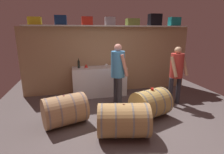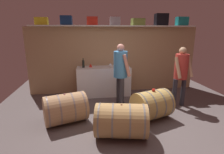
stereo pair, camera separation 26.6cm
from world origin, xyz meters
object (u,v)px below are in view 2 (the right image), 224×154
(toolcase_navy, at_px, (66,20))
(wine_glass, at_px, (110,65))
(work_cabinet, at_px, (104,81))
(wine_barrel_near, at_px, (152,105))
(wine_bottle_dark, at_px, (83,63))
(red_funnel, at_px, (91,65))
(tasting_cup, at_px, (154,90))
(toolcase_red, at_px, (92,21))
(visitor_tasting, at_px, (121,69))
(toolcase_olive, at_px, (138,22))
(wine_barrel_far, at_px, (65,109))
(toolcase_teal, at_px, (182,21))
(toolcase_black, at_px, (161,20))
(wine_barrel_flank, at_px, (121,121))
(toolcase_grey, at_px, (115,21))
(winemaker_pouring, at_px, (181,71))
(toolcase_yellow, at_px, (41,21))

(toolcase_navy, bearing_deg, wine_glass, -14.91)
(work_cabinet, xyz_separation_m, wine_barrel_near, (0.90, -1.68, -0.11))
(wine_bottle_dark, xyz_separation_m, red_funnel, (0.21, 0.03, -0.07))
(tasting_cup, bearing_deg, work_cabinet, 118.70)
(toolcase_red, distance_m, visitor_tasting, 1.75)
(toolcase_navy, height_order, toolcase_olive, toolcase_navy)
(work_cabinet, distance_m, wine_barrel_far, 1.87)
(wine_bottle_dark, relative_size, wine_barrel_far, 0.27)
(toolcase_teal, distance_m, wine_bottle_dark, 3.29)
(toolcase_navy, distance_m, tasting_cup, 3.10)
(toolcase_black, bearing_deg, wine_bottle_dark, -172.26)
(wine_glass, height_order, wine_barrel_flank, wine_glass)
(wine_glass, distance_m, wine_barrel_near, 1.79)
(toolcase_black, distance_m, toolcase_teal, 0.68)
(toolcase_grey, height_order, red_funnel, toolcase_grey)
(toolcase_black, height_order, winemaker_pouring, toolcase_black)
(winemaker_pouring, bearing_deg, wine_glass, -44.33)
(toolcase_teal, bearing_deg, toolcase_black, -179.26)
(toolcase_red, bearing_deg, toolcase_navy, -179.52)
(wine_barrel_far, relative_size, visitor_tasting, 0.63)
(red_funnel, distance_m, wine_barrel_far, 1.85)
(toolcase_navy, bearing_deg, toolcase_teal, 2.17)
(toolcase_grey, bearing_deg, wine_barrel_flank, -92.64)
(toolcase_yellow, distance_m, wine_barrel_near, 3.69)
(toolcase_olive, bearing_deg, toolcase_red, 178.69)
(toolcase_yellow, distance_m, toolcase_grey, 2.06)
(work_cabinet, bearing_deg, toolcase_teal, 4.62)
(red_funnel, xyz_separation_m, wine_barrel_near, (1.28, -1.73, -0.59))
(wine_barrel_far, bearing_deg, toolcase_yellow, 93.48)
(toolcase_yellow, relative_size, red_funnel, 3.08)
(wine_barrel_near, distance_m, tasting_cup, 0.34)
(wine_glass, height_order, red_funnel, wine_glass)
(wine_barrel_flank, bearing_deg, red_funnel, 112.94)
(toolcase_black, relative_size, wine_glass, 2.75)
(wine_bottle_dark, xyz_separation_m, winemaker_pouring, (2.41, -1.16, -0.05))
(wine_barrel_far, bearing_deg, visitor_tasting, 9.49)
(wine_bottle_dark, bearing_deg, wine_barrel_far, -103.21)
(red_funnel, height_order, visitor_tasting, visitor_tasting)
(wine_glass, distance_m, wine_barrel_flank, 2.21)
(wine_barrel_near, bearing_deg, tasting_cup, -19.50)
(toolcase_red, bearing_deg, toolcase_olive, 0.48)
(toolcase_black, height_order, wine_glass, toolcase_black)
(work_cabinet, bearing_deg, wine_glass, -42.32)
(toolcase_grey, bearing_deg, tasting_cup, -70.00)
(toolcase_yellow, distance_m, red_funnel, 1.82)
(toolcase_grey, bearing_deg, red_funnel, -165.12)
(toolcase_red, xyz_separation_m, toolcase_teal, (2.76, 0.00, 0.01))
(wine_glass, distance_m, winemaker_pouring, 1.91)
(toolcase_red, height_order, winemaker_pouring, toolcase_red)
(toolcase_grey, bearing_deg, toolcase_yellow, -176.15)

